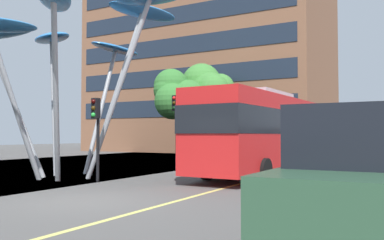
{
  "coord_description": "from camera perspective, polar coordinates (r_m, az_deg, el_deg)",
  "views": [
    {
      "loc": [
        8.11,
        -8.55,
        1.82
      ],
      "look_at": [
        -0.76,
        7.48,
        2.5
      ],
      "focal_mm": 38.33,
      "sensor_mm": 36.0,
      "label": 1
    }
  ],
  "objects": [
    {
      "name": "traffic_light_island_mid",
      "position": [
        25.1,
        3.75,
        0.24
      ],
      "size": [
        0.28,
        0.42,
        3.96
      ],
      "color": "black",
      "rests_on": "ground"
    },
    {
      "name": "ground",
      "position": [
        12.4,
        -16.9,
        -10.7
      ],
      "size": [
        120.0,
        240.0,
        0.1
      ],
      "color": "#54514F"
    },
    {
      "name": "leaf_sculpture",
      "position": [
        18.87,
        -15.94,
        11.31
      ],
      "size": [
        10.73,
        11.08,
        8.07
      ],
      "color": "#9EA0A5",
      "rests_on": "ground"
    },
    {
      "name": "car_parked_near",
      "position": [
        5.52,
        24.29,
        -10.33
      ],
      "size": [
        2.0,
        4.22,
        2.15
      ],
      "color": "#2D5138",
      "rests_on": "ground"
    },
    {
      "name": "red_bus",
      "position": [
        18.74,
        9.64,
        -1.36
      ],
      "size": [
        3.07,
        10.4,
        3.77
      ],
      "color": "red",
      "rests_on": "ground"
    },
    {
      "name": "backdrop_building",
      "position": [
        48.97,
        2.75,
        6.88
      ],
      "size": [
        26.1,
        16.05,
        18.96
      ],
      "color": "brown",
      "rests_on": "ground"
    },
    {
      "name": "tree_pavement_near",
      "position": [
        33.54,
        -2.05,
        3.21
      ],
      "size": [
        4.47,
        4.33,
        7.3
      ],
      "color": "brown",
      "rests_on": "ground"
    },
    {
      "name": "tree_pavement_far",
      "position": [
        35.25,
        2.35,
        4.35
      ],
      "size": [
        4.76,
        4.19,
        8.11
      ],
      "color": "brown",
      "rests_on": "ground"
    },
    {
      "name": "traffic_light_kerb_far",
      "position": [
        21.29,
        -2.28,
        0.53
      ],
      "size": [
        0.28,
        0.42,
        3.88
      ],
      "color": "black",
      "rests_on": "ground"
    },
    {
      "name": "traffic_light_kerb_near",
      "position": [
        16.46,
        -13.18,
        -0.12
      ],
      "size": [
        0.28,
        0.42,
        3.27
      ],
      "color": "black",
      "rests_on": "ground"
    }
  ]
}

